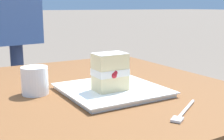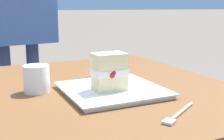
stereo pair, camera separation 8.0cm
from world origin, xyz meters
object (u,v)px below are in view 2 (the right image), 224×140
(dessert_plate, at_px, (112,90))
(cake_slice, at_px, (109,72))
(patio_table, at_px, (52,125))
(dessert_fork, at_px, (178,114))
(coffee_cup, at_px, (36,78))

(dessert_plate, xyz_separation_m, cake_slice, (-0.02, -0.02, 0.06))
(patio_table, height_order, cake_slice, cake_slice)
(dessert_fork, bearing_deg, dessert_plate, 104.38)
(patio_table, relative_size, dessert_plate, 4.06)
(cake_slice, bearing_deg, patio_table, 142.15)
(patio_table, xyz_separation_m, coffee_cup, (-0.04, 0.01, 0.15))
(patio_table, distance_m, dessert_plate, 0.23)
(dessert_plate, distance_m, cake_slice, 0.07)
(dessert_plate, xyz_separation_m, coffee_cup, (-0.21, 0.10, 0.03))
(cake_slice, distance_m, dessert_fork, 0.25)
(patio_table, relative_size, dessert_fork, 7.63)
(coffee_cup, bearing_deg, dessert_plate, -26.92)
(cake_slice, relative_size, coffee_cup, 1.32)
(dessert_plate, bearing_deg, patio_table, 149.60)
(patio_table, distance_m, dessert_fork, 0.43)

